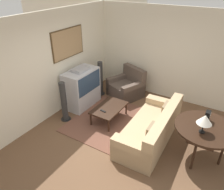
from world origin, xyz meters
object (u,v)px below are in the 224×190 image
at_px(coffee_table, 109,108).
at_px(table_lamp, 205,120).
at_px(console_table, 206,130).
at_px(speaker_tower_right, 100,79).
at_px(armchair, 127,87).
at_px(tv, 82,88).
at_px(mantel_clock, 207,116).
at_px(couch, 152,129).
at_px(speaker_tower_left, 64,103).

height_order(coffee_table, table_lamp, table_lamp).
distance_m(console_table, speaker_tower_right, 3.57).
height_order(armchair, speaker_tower_right, speaker_tower_right).
distance_m(tv, speaker_tower_right, 0.84).
xyz_separation_m(tv, mantel_clock, (-0.16, -3.38, 0.34)).
bearing_deg(console_table, table_lamp, 167.83).
bearing_deg(armchair, coffee_table, -58.18).
distance_m(tv, mantel_clock, 3.40).
xyz_separation_m(tv, coffee_table, (-0.23, -1.07, -0.21)).
distance_m(tv, couch, 2.37).
xyz_separation_m(couch, armchair, (1.56, 1.49, -0.00)).
height_order(table_lamp, mantel_clock, table_lamp).
height_order(armchair, speaker_tower_left, speaker_tower_left).
relative_size(couch, coffee_table, 2.13).
relative_size(tv, speaker_tower_right, 1.08).
relative_size(coffee_table, speaker_tower_right, 0.92).
relative_size(armchair, mantel_clock, 5.25).
relative_size(armchair, coffee_table, 1.17).
height_order(coffee_table, speaker_tower_right, speaker_tower_right).
relative_size(tv, console_table, 0.97).
bearing_deg(table_lamp, tv, 79.97).
bearing_deg(coffee_table, console_table, -93.71).
height_order(couch, mantel_clock, mantel_clock).
bearing_deg(tv, coffee_table, -102.24).
bearing_deg(table_lamp, console_table, -12.17).
distance_m(tv, console_table, 3.45).
relative_size(armchair, speaker_tower_right, 1.07).
bearing_deg(mantel_clock, tv, 87.23).
xyz_separation_m(tv, armchair, (1.17, -0.84, -0.27)).
height_order(armchair, coffee_table, armchair).
distance_m(couch, speaker_tower_left, 2.31).
xyz_separation_m(armchair, coffee_table, (-1.40, -0.23, 0.06)).
bearing_deg(couch, speaker_tower_left, -80.55).
distance_m(console_table, table_lamp, 0.42).
bearing_deg(table_lamp, armchair, 55.19).
relative_size(armchair, console_table, 0.97).
height_order(armchair, console_table, armchair).
xyz_separation_m(mantel_clock, speaker_tower_right, (1.00, 3.31, -0.38)).
relative_size(couch, console_table, 1.76).
bearing_deg(mantel_clock, speaker_tower_left, 101.46).
bearing_deg(tv, armchair, -35.60).
distance_m(couch, console_table, 1.18).
bearing_deg(console_table, armchair, 59.01).
bearing_deg(speaker_tower_right, mantel_clock, -106.79).
bearing_deg(speaker_tower_left, armchair, -20.88).
distance_m(armchair, console_table, 3.05).
bearing_deg(coffee_table, speaker_tower_right, 43.04).
bearing_deg(speaker_tower_left, coffee_table, -58.82).
xyz_separation_m(speaker_tower_left, speaker_tower_right, (1.67, 0.00, 0.00)).
bearing_deg(couch, speaker_tower_right, -120.22).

